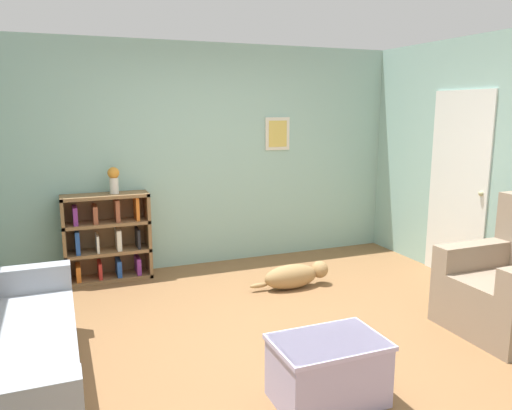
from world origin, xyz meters
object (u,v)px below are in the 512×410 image
(bookshelf, at_px, (107,237))
(vase, at_px, (114,179))
(coffee_table, at_px, (328,368))
(dog, at_px, (295,276))

(bookshelf, distance_m, vase, 0.65)
(coffee_table, xyz_separation_m, dog, (0.72, 1.93, -0.09))
(dog, bearing_deg, bookshelf, 149.98)
(coffee_table, relative_size, dog, 0.81)
(bookshelf, height_order, coffee_table, bookshelf)
(bookshelf, relative_size, dog, 1.09)
(bookshelf, height_order, vase, vase)
(coffee_table, bearing_deg, bookshelf, 109.82)
(bookshelf, xyz_separation_m, vase, (0.10, -0.02, 0.65))
(dog, bearing_deg, vase, 149.00)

